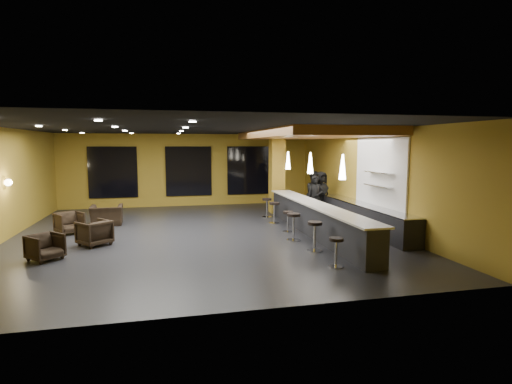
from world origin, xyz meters
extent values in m
cube|color=black|center=(0.00, 0.00, -0.05)|extent=(12.00, 13.00, 0.10)
cube|color=black|center=(0.00, 0.00, 3.55)|extent=(12.00, 13.00, 0.10)
cube|color=olive|center=(0.00, 6.55, 1.75)|extent=(12.00, 0.10, 3.50)
cube|color=olive|center=(0.00, -6.55, 1.75)|extent=(12.00, 0.10, 3.50)
cube|color=olive|center=(6.05, 0.00, 1.75)|extent=(0.10, 13.00, 3.50)
cube|color=brown|center=(4.00, 1.00, 3.36)|extent=(3.60, 8.00, 0.28)
cube|color=black|center=(-3.50, 6.44, 1.70)|extent=(2.20, 0.06, 2.40)
cube|color=black|center=(0.00, 6.44, 1.70)|extent=(2.20, 0.06, 2.40)
cube|color=black|center=(3.00, 6.44, 1.70)|extent=(2.20, 0.06, 2.40)
cube|color=white|center=(5.96, -1.00, 2.00)|extent=(0.06, 3.20, 2.40)
cube|color=black|center=(3.65, -1.00, 0.50)|extent=(0.60, 8.00, 1.00)
cube|color=beige|center=(3.65, -1.00, 1.02)|extent=(0.78, 8.10, 0.05)
cube|color=black|center=(5.65, -0.50, 0.43)|extent=(0.70, 6.00, 0.86)
cube|color=silver|center=(5.65, -0.50, 0.89)|extent=(0.72, 6.00, 0.03)
cube|color=silver|center=(5.82, -1.20, 1.60)|extent=(0.30, 1.50, 0.03)
cube|color=silver|center=(5.82, -1.20, 2.05)|extent=(0.30, 1.50, 0.03)
cube|color=olive|center=(3.65, 3.60, 1.75)|extent=(0.60, 0.60, 3.50)
sphere|color=#FFE5B2|center=(-5.88, 0.50, 1.80)|extent=(0.22, 0.22, 0.22)
cone|color=white|center=(3.65, -3.00, 2.35)|extent=(0.20, 0.20, 0.70)
cone|color=white|center=(3.65, -0.50, 2.35)|extent=(0.20, 0.20, 0.70)
cone|color=white|center=(3.65, 2.00, 2.35)|extent=(0.20, 0.20, 0.70)
imported|color=black|center=(4.69, 1.65, 0.88)|extent=(0.74, 0.60, 1.75)
imported|color=black|center=(4.85, 2.09, 0.95)|extent=(1.05, 0.89, 1.90)
imported|color=black|center=(5.25, 2.45, 0.93)|extent=(1.06, 0.87, 1.86)
imported|color=black|center=(-4.19, -2.21, 0.34)|extent=(1.05, 1.05, 0.68)
imported|color=black|center=(-3.22, -0.86, 0.38)|extent=(1.15, 1.15, 0.75)
imported|color=black|center=(-4.29, 1.00, 0.36)|extent=(1.09, 1.09, 0.73)
imported|color=black|center=(-3.28, 2.30, 0.36)|extent=(1.16, 1.02, 0.73)
cylinder|color=silver|center=(2.85, -4.45, 0.01)|extent=(0.37, 0.37, 0.03)
cylinder|color=silver|center=(2.85, -4.45, 0.34)|extent=(0.06, 0.06, 0.64)
cylinder|color=black|center=(2.85, -4.45, 0.69)|extent=(0.35, 0.35, 0.07)
cylinder|color=silver|center=(2.89, -2.95, 0.02)|extent=(0.42, 0.42, 0.03)
cylinder|color=silver|center=(2.89, -2.95, 0.39)|extent=(0.07, 0.07, 0.74)
cylinder|color=black|center=(2.89, -2.95, 0.79)|extent=(0.40, 0.40, 0.08)
cylinder|color=silver|center=(2.71, -1.62, 0.02)|extent=(0.43, 0.43, 0.03)
cylinder|color=silver|center=(2.71, -1.62, 0.40)|extent=(0.08, 0.08, 0.76)
cylinder|color=black|center=(2.71, -1.62, 0.81)|extent=(0.41, 0.41, 0.09)
cylinder|color=silver|center=(2.91, -0.40, 0.01)|extent=(0.36, 0.36, 0.03)
cylinder|color=silver|center=(2.91, -0.40, 0.34)|extent=(0.06, 0.06, 0.63)
cylinder|color=black|center=(2.91, -0.40, 0.68)|extent=(0.34, 0.34, 0.07)
cylinder|color=silver|center=(2.86, 1.16, 0.02)|extent=(0.41, 0.41, 0.03)
cylinder|color=silver|center=(2.86, 1.16, 0.38)|extent=(0.07, 0.07, 0.72)
cylinder|color=black|center=(2.86, 1.16, 0.77)|extent=(0.39, 0.39, 0.08)
cylinder|color=silver|center=(2.91, 2.47, 0.02)|extent=(0.40, 0.40, 0.03)
cylinder|color=silver|center=(2.91, 2.47, 0.37)|extent=(0.07, 0.07, 0.70)
cylinder|color=black|center=(2.91, 2.47, 0.75)|extent=(0.38, 0.38, 0.08)
camera|label=1|loc=(-1.14, -13.19, 2.93)|focal=28.00mm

